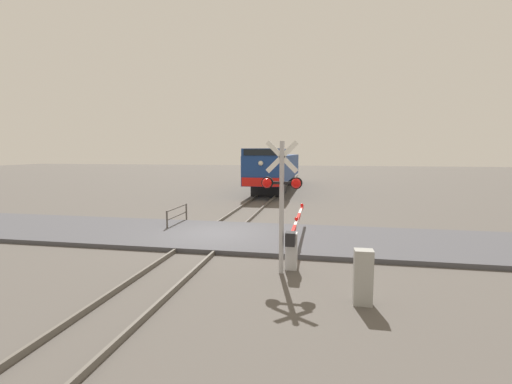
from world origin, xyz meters
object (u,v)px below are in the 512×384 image
crossing_signal (282,192)px  utility_cabinet (363,277)px  crossing_gate (294,236)px  guard_railing (177,214)px  locomotive (276,168)px

crossing_signal → utility_cabinet: 3.29m
crossing_signal → crossing_gate: size_ratio=0.59×
crossing_gate → guard_railing: bearing=144.3°
locomotive → crossing_gate: locomotive is taller
crossing_signal → guard_railing: crossing_signal is taller
crossing_gate → guard_railing: crossing_gate is taller
locomotive → utility_cabinet: bearing=-78.1°
locomotive → crossing_signal: 24.09m
utility_cabinet → guard_railing: utility_cabinet is taller
utility_cabinet → crossing_signal: bearing=140.1°
locomotive → crossing_signal: crossing_signal is taller
locomotive → guard_railing: (-2.46, -18.16, -1.41)m
locomotive → utility_cabinet: 26.24m
crossing_signal → guard_railing: bearing=135.0°
crossing_signal → crossing_gate: (0.26, 1.42, -1.63)m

